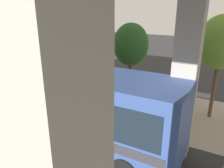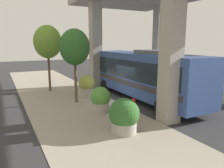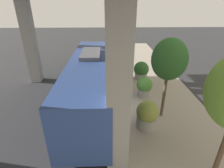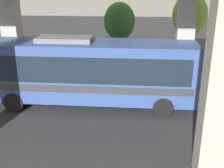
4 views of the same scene
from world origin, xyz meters
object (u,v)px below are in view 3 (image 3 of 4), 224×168
bus (91,80)px  planter_middle (147,115)px  street_tree_near (169,60)px  planter_front (144,87)px  planter_back (141,70)px  fire_hydrant (125,82)px

bus → planter_middle: bus is taller
planter_middle → street_tree_near: 3.39m
planter_front → planter_back: (-0.35, -3.37, 0.04)m
fire_hydrant → planter_front: 2.06m
fire_hydrant → planter_middle: 5.37m
planter_middle → fire_hydrant: bearing=-81.7°
planter_middle → planter_front: bearing=-98.9°
planter_middle → street_tree_near: bearing=-138.6°
fire_hydrant → planter_front: (-1.37, 1.52, 0.26)m
fire_hydrant → planter_front: bearing=132.0°
planter_back → street_tree_near: size_ratio=0.33×
bus → street_tree_near: street_tree_near is taller
fire_hydrant → planter_front: planter_front is taller
bus → planter_front: bearing=-161.6°
planter_back → bus: bearing=47.2°
planter_front → planter_middle: planter_middle is taller
bus → planter_front: bus is taller
bus → street_tree_near: size_ratio=2.19×
planter_front → street_tree_near: (-0.64, 2.70, 3.04)m
street_tree_near → fire_hydrant: bearing=-64.5°
fire_hydrant → planter_back: planter_back is taller
planter_back → fire_hydrant: bearing=47.1°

